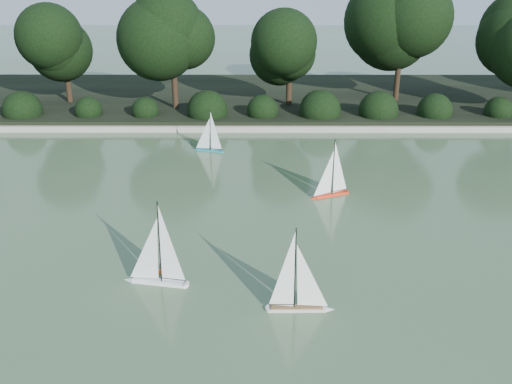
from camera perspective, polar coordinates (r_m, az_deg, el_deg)
ground at (r=10.20m, az=0.82°, el=-8.29°), size 80.00×80.00×0.00m
pond_coping at (r=18.49m, az=0.53°, el=6.37°), size 40.00×0.35×0.18m
far_bank at (r=22.35m, az=0.47°, el=9.36°), size 40.00×8.00×0.30m
tree_line at (r=20.41m, az=4.10°, el=15.16°), size 26.31×3.93×4.39m
shrub_hedge at (r=19.27m, az=0.52°, el=8.14°), size 29.10×1.10×1.10m
sailboat_white_a at (r=10.01m, az=-10.23°, el=-7.66°), size 1.19×0.39×1.62m
sailboat_white_b at (r=9.19m, az=4.67°, el=-10.43°), size 1.11×0.19×1.53m
sailboat_orange at (r=13.44m, az=7.24°, el=0.49°), size 1.03×0.58×1.46m
sailboat_teal at (r=16.60m, az=-4.92°, el=4.80°), size 0.94×0.40×1.29m
race_buoy at (r=10.41m, az=-9.65°, el=-7.98°), size 0.13×0.13×0.13m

